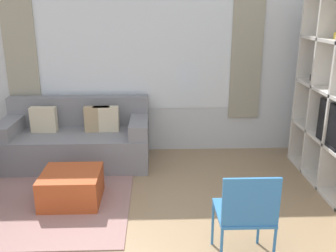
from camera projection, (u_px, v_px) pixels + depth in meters
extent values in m
cube|color=silver|center=(135.00, 60.00, 5.28)|extent=(6.29, 0.07, 2.70)
cube|color=white|center=(135.00, 53.00, 5.21)|extent=(2.80, 0.01, 1.60)
cube|color=#9E9984|center=(21.00, 53.00, 5.14)|extent=(0.44, 0.03, 1.90)
cube|color=#9E9984|center=(247.00, 52.00, 5.25)|extent=(0.44, 0.03, 1.90)
cube|color=gray|center=(22.00, 200.00, 4.17)|extent=(2.41, 1.89, 0.01)
cube|color=silver|center=(326.00, 87.00, 4.54)|extent=(0.38, 0.04, 2.27)
cube|color=silver|center=(310.00, 79.00, 5.01)|extent=(0.38, 0.04, 2.27)
cube|color=black|center=(335.00, 128.00, 4.01)|extent=(0.04, 0.78, 0.48)
cube|color=black|center=(334.00, 147.00, 4.08)|extent=(0.10, 0.24, 0.03)
cube|color=#232328|center=(316.00, 78.00, 4.77)|extent=(0.11, 0.11, 0.08)
cube|color=orange|center=(308.00, 157.00, 5.06)|extent=(0.08, 0.08, 0.17)
cube|color=gray|center=(77.00, 148.00, 5.09)|extent=(1.95, 0.88, 0.45)
cube|color=gray|center=(79.00, 111.00, 5.29)|extent=(1.95, 0.18, 0.42)
cube|color=gray|center=(10.00, 127.00, 4.96)|extent=(0.24, 0.82, 0.19)
cube|color=gray|center=(139.00, 125.00, 5.02)|extent=(0.24, 0.82, 0.19)
cube|color=beige|center=(44.00, 120.00, 5.02)|extent=(0.34, 0.13, 0.34)
cube|color=beige|center=(106.00, 119.00, 5.05)|extent=(0.34, 0.12, 0.34)
cube|color=tan|center=(97.00, 119.00, 5.04)|extent=(0.35, 0.14, 0.34)
cube|color=#B74C23|center=(72.00, 187.00, 4.10)|extent=(0.63, 0.59, 0.35)
cylinder|color=#3375B7|center=(259.00, 222.00, 3.36)|extent=(0.02, 0.02, 0.44)
cylinder|color=#3375B7|center=(213.00, 223.00, 3.34)|extent=(0.02, 0.02, 0.44)
cube|color=#3375B7|center=(243.00, 213.00, 3.07)|extent=(0.44, 0.46, 0.02)
cube|color=#3375B7|center=(251.00, 202.00, 2.81)|extent=(0.44, 0.02, 0.40)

